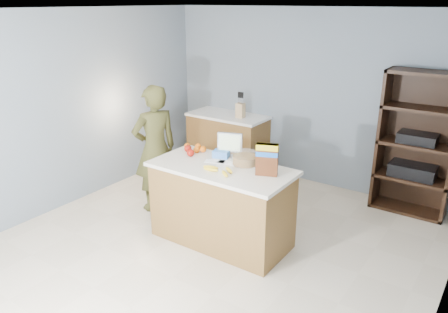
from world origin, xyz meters
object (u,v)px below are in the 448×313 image
Objects in this scene: shelving_unit at (417,146)px; cereal_box at (267,157)px; person at (155,149)px; counter_peninsula at (221,207)px; tv at (230,143)px.

cereal_box is at bearing -117.55° from shelving_unit.
counter_peninsula is at bearing 101.67° from person.
counter_peninsula is at bearing -127.11° from shelving_unit.
cereal_box is (-1.04, -1.98, 0.23)m from shelving_unit.
person reaches higher than tv.
cereal_box is (1.69, -0.15, 0.28)m from person.
person is 4.90× the size of cereal_box.
shelving_unit is (1.55, 2.05, 0.45)m from counter_peninsula.
shelving_unit is at bearing 52.89° from counter_peninsula.
counter_peninsula is 4.71× the size of cereal_box.
tv is at bearing -133.46° from shelving_unit.
cereal_box reaches higher than tv.
person is 1.72m from cereal_box.
person is 5.76× the size of tv.
shelving_unit reaches higher than cereal_box.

